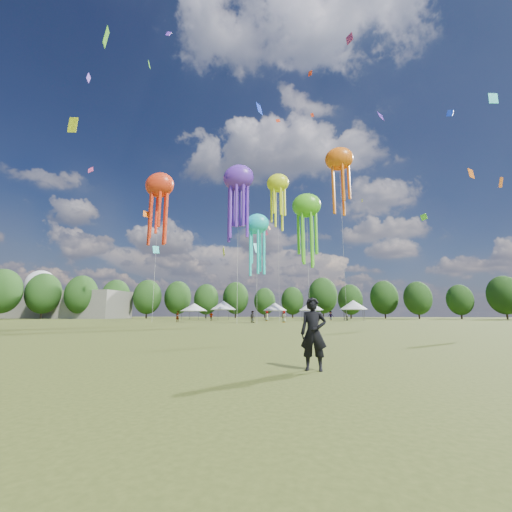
# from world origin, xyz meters

# --- Properties ---
(ground) EXTENTS (300.00, 300.00, 0.00)m
(ground) POSITION_xyz_m (0.00, 0.00, 0.00)
(ground) COLOR #384416
(ground) RESTS_ON ground
(observer_main) EXTENTS (0.59, 0.40, 1.58)m
(observer_main) POSITION_xyz_m (8.39, -3.30, 0.79)
(observer_main) COLOR black
(observer_main) RESTS_ON ground
(spectator_near) EXTENTS (1.05, 0.99, 1.71)m
(spectator_near) POSITION_xyz_m (-3.01, 35.88, 0.86)
(spectator_near) COLOR gray
(spectator_near) RESTS_ON ground
(spectators_far) EXTENTS (27.30, 22.20, 1.88)m
(spectators_far) POSITION_xyz_m (0.15, 49.09, 0.88)
(spectators_far) COLOR gray
(spectators_far) RESTS_ON ground
(festival_tents) EXTENTS (39.20, 8.47, 4.11)m
(festival_tents) POSITION_xyz_m (-5.42, 56.56, 2.94)
(festival_tents) COLOR #47474C
(festival_tents) RESTS_ON ground
(show_kites) EXTENTS (34.09, 21.16, 31.22)m
(show_kites) POSITION_xyz_m (-1.79, 37.81, 20.47)
(show_kites) COLOR #642CC5
(show_kites) RESTS_ON ground
(small_kites) EXTENTS (76.07, 52.77, 46.79)m
(small_kites) POSITION_xyz_m (-0.10, 41.77, 28.10)
(small_kites) COLOR #642CC5
(small_kites) RESTS_ON ground
(treeline) EXTENTS (201.57, 95.24, 13.43)m
(treeline) POSITION_xyz_m (-3.87, 62.51, 6.54)
(treeline) COLOR #38281C
(treeline) RESTS_ON ground
(hangar) EXTENTS (40.00, 12.00, 8.00)m
(hangar) POSITION_xyz_m (-72.00, 72.00, 4.00)
(hangar) COLOR gray
(hangar) RESTS_ON ground
(radome) EXTENTS (9.00, 9.00, 16.00)m
(radome) POSITION_xyz_m (-88.00, 78.00, 9.99)
(radome) COLOR white
(radome) RESTS_ON ground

